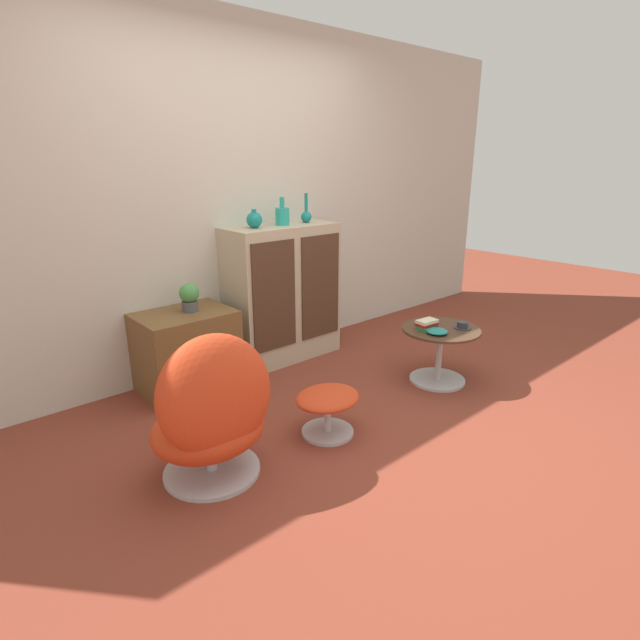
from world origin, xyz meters
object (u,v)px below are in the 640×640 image
Objects in this scene: sideboard at (283,293)px; vase_inner_left at (282,215)px; vase_inner_right at (306,215)px; potted_plant at (189,296)px; egg_chair at (212,414)px; teacup at (462,326)px; ottoman at (328,403)px; book_stack at (427,324)px; bowl at (437,331)px; vase_leftmost at (254,220)px; coffee_table at (439,349)px; tv_console at (187,351)px.

vase_inner_left reaches higher than sideboard.
potted_plant is at bearing -178.07° from vase_inner_right.
egg_chair reaches higher than teacup.
sideboard is 2.70× the size of ottoman.
teacup is (1.51, -1.22, -0.24)m from potted_plant.
egg_chair is 1.76m from book_stack.
bowl is at bearing -70.57° from vase_inner_left.
vase_leftmost reaches higher than potted_plant.
potted_plant reaches higher than teacup.
vase_inner_right reaches higher than ottoman.
coffee_table is at bearing -64.90° from vase_inner_left.
vase_leftmost reaches higher than sideboard.
vase_inner_left is at bearing 112.33° from book_stack.
vase_inner_right is 1.51m from teacup.
tv_console is at bearing -177.63° from vase_inner_left.
potted_plant is 1.19× the size of book_stack.
ottoman is (0.73, -0.06, -0.17)m from egg_chair.
sideboard is 0.84m from potted_plant.
vase_inner_right is (0.24, 0.00, -0.01)m from vase_inner_left.
book_stack is at bearing 0.50° from egg_chair.
book_stack is (1.36, -1.06, 0.17)m from tv_console.
potted_plant is at bearing 141.19° from teacup.
vase_leftmost is 0.26m from vase_inner_left.
sideboard reaches higher than coffee_table.
tv_console is at bearing 138.75° from bowl.
bowl is (0.69, -1.21, -0.72)m from vase_leftmost.
vase_inner_left is at bearing 12.00° from sideboard.
tv_console is 0.40m from potted_plant.
egg_chair is (-1.29, -1.11, -0.18)m from sideboard.
teacup is at bearing -61.45° from sideboard.
vase_inner_left is 0.24m from vase_inner_right.
vase_leftmost is (1.05, 1.11, 0.78)m from egg_chair.
book_stack is (-0.21, 0.16, 0.02)m from teacup.
coffee_table is at bearing -33.93° from book_stack.
vase_leftmost is 1.72m from teacup.
tv_console is 1.08m from vase_leftmost.
vase_leftmost is 0.59× the size of vase_inner_right.
ottoman is at bearing -105.15° from vase_leftmost.
ottoman is at bearing -76.38° from potted_plant.
sideboard is 5.48× the size of potted_plant.
tv_console reaches higher than teacup.
vase_inner_right is 1.32m from book_stack.
potted_plant reaches higher than coffee_table.
potted_plant reaches higher than book_stack.
sideboard reaches higher than potted_plant.
tv_console reaches higher than coffee_table.
ottoman is at bearing -116.35° from vase_inner_left.
coffee_table reaches higher than ottoman.
book_stack is at bearing -79.24° from vase_inner_right.
sideboard is 1.19m from book_stack.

